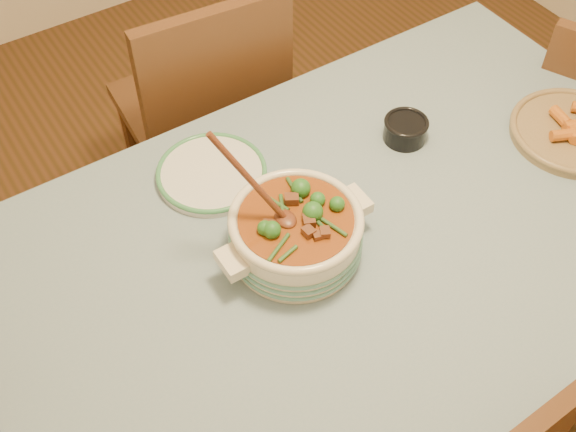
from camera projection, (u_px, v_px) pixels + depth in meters
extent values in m
plane|color=#422B13|center=(344.00, 388.00, 2.20)|extent=(4.50, 4.50, 0.00)
cube|color=brown|center=(363.00, 242.00, 1.65)|extent=(1.60, 1.00, 0.05)
cube|color=gray|center=(364.00, 234.00, 1.62)|extent=(1.68, 1.08, 0.01)
cylinder|color=brown|center=(33.00, 341.00, 1.91)|extent=(0.07, 0.07, 0.70)
cylinder|color=brown|center=(451.00, 133.00, 2.42)|extent=(0.07, 0.07, 0.70)
cylinder|color=beige|center=(296.00, 236.00, 1.55)|extent=(0.28, 0.28, 0.11)
torus|color=beige|center=(296.00, 219.00, 1.51)|extent=(0.29, 0.29, 0.02)
cube|color=beige|center=(356.00, 201.00, 1.59)|extent=(0.05, 0.08, 0.03)
cube|color=beige|center=(232.00, 263.00, 1.48)|extent=(0.05, 0.08, 0.03)
cylinder|color=#933C15|center=(296.00, 221.00, 1.51)|extent=(0.25, 0.25, 0.02)
cylinder|color=silver|center=(212.00, 174.00, 1.73)|extent=(0.35, 0.35, 0.02)
torus|color=#3E8954|center=(211.00, 171.00, 1.72)|extent=(0.27, 0.27, 0.01)
cylinder|color=black|center=(405.00, 130.00, 1.80)|extent=(0.12, 0.12, 0.05)
torus|color=black|center=(407.00, 122.00, 1.78)|extent=(0.11, 0.11, 0.01)
cylinder|color=black|center=(406.00, 126.00, 1.79)|extent=(0.09, 0.09, 0.01)
cylinder|color=#8E754E|center=(572.00, 133.00, 1.82)|extent=(0.39, 0.39, 0.02)
torus|color=#8E754E|center=(574.00, 130.00, 1.81)|extent=(0.32, 0.32, 0.02)
cube|color=brown|center=(197.00, 107.00, 2.31)|extent=(0.49, 0.49, 0.04)
cube|color=brown|center=(218.00, 85.00, 2.01)|extent=(0.45, 0.08, 0.48)
cylinder|color=brown|center=(230.00, 110.00, 2.66)|extent=(0.04, 0.04, 0.48)
cylinder|color=brown|center=(132.00, 144.00, 2.54)|extent=(0.04, 0.04, 0.48)
cylinder|color=brown|center=(279.00, 177.00, 2.44)|extent=(0.04, 0.04, 0.48)
cylinder|color=brown|center=(173.00, 218.00, 2.32)|extent=(0.04, 0.04, 0.48)
cylinder|color=brown|center=(546.00, 131.00, 2.61)|extent=(0.04, 0.04, 0.45)
cylinder|color=brown|center=(510.00, 193.00, 2.41)|extent=(0.04, 0.04, 0.45)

